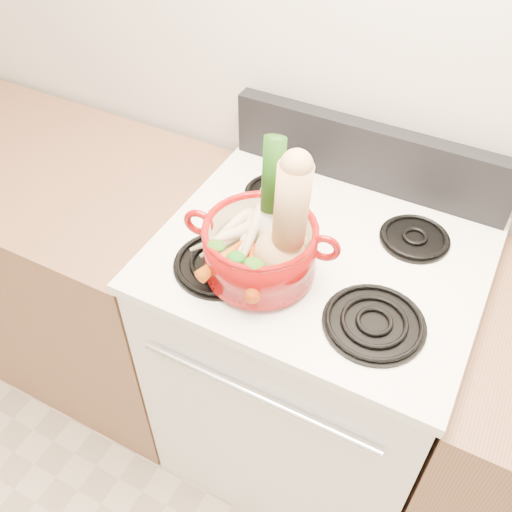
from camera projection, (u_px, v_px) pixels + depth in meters
The scene contains 25 objects.
wall_back at pixel (391, 54), 1.36m from camera, with size 3.50×0.02×2.60m, color beige.
stove_body at pixel (308, 365), 1.73m from camera, with size 0.76×0.65×0.92m, color white.
cooktop at pixel (321, 254), 1.40m from camera, with size 0.78×0.67×0.03m, color white.
control_backsplash at pixel (368, 155), 1.51m from camera, with size 0.76×0.05×0.18m, color black.
oven_handle at pixel (256, 396), 1.29m from camera, with size 0.02×0.02×0.60m, color silver.
counter_left at pixel (41, 252), 2.09m from camera, with size 1.36×0.65×0.90m, color brown.
burner_front_left at pixel (221, 263), 1.34m from camera, with size 0.22×0.22×0.02m, color black.
burner_front_right at pixel (374, 322), 1.22m from camera, with size 0.22×0.22×0.02m, color black.
burner_back_left at pixel (277, 192), 1.53m from camera, with size 0.17×0.17×0.02m, color black.
burner_back_right at pixel (415, 237), 1.40m from camera, with size 0.17×0.17×0.02m, color black.
dutch_oven at pixel (260, 249), 1.27m from camera, with size 0.25×0.25×0.13m, color maroon.
pot_handle_left at pixel (199, 222), 1.27m from camera, with size 0.07×0.07×0.02m, color maroon.
pot_handle_right at pixel (325, 248), 1.21m from camera, with size 0.07×0.07×0.02m, color maroon.
squash at pixel (282, 221), 1.17m from camera, with size 0.12×0.12×0.30m, color tan, non-canonical shape.
leek at pixel (270, 201), 1.21m from camera, with size 0.05×0.05×0.31m, color silver.
ginger at pixel (289, 238), 1.31m from camera, with size 0.09×0.07×0.05m, color #D8B785.
parsnip_0 at pixel (255, 237), 1.31m from camera, with size 0.04×0.04×0.23m, color #F0E9C3.
parsnip_1 at pixel (240, 231), 1.32m from camera, with size 0.05×0.05×0.22m, color beige.
parsnip_2 at pixel (247, 236), 1.31m from camera, with size 0.04×0.04×0.20m, color beige.
parsnip_3 at pixel (224, 236), 1.30m from camera, with size 0.04×0.04×0.16m, color beige.
parsnip_4 at pixel (241, 217), 1.33m from camera, with size 0.04×0.04×0.22m, color beige.
parsnip_5 at pixel (255, 227), 1.30m from camera, with size 0.05×0.05×0.24m, color beige.
carrot_0 at pixel (247, 260), 1.28m from camera, with size 0.03×0.03×0.16m, color #BB4409.
carrot_1 at pixel (224, 258), 1.27m from camera, with size 0.03×0.03×0.15m, color #B75109.
carrot_2 at pixel (252, 268), 1.24m from camera, with size 0.03×0.03×0.18m, color #BE4909.
Camera 1 is at (0.32, 0.45, 1.92)m, focal length 40.00 mm.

